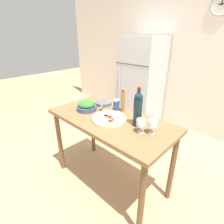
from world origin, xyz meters
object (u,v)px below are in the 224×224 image
(wine_bottle, at_px, (138,109))
(salad_bowl, at_px, (87,106))
(homemade_pizza, at_px, (109,119))
(salt_canister, at_px, (116,105))
(cast_iron_skillet, at_px, (103,103))
(wine_glass_far, at_px, (153,124))
(pepper_mill, at_px, (123,100))
(wine_glass_near, at_px, (141,123))
(refrigerator, at_px, (141,82))

(wine_bottle, xyz_separation_m, salad_bowl, (-0.65, -0.10, -0.13))
(homemade_pizza, relative_size, salt_canister, 2.79)
(homemade_pizza, bearing_deg, cast_iron_skillet, 143.83)
(wine_glass_far, height_order, pepper_mill, pepper_mill)
(wine_glass_far, height_order, homemade_pizza, wine_glass_far)
(wine_glass_near, relative_size, pepper_mill, 0.48)
(wine_glass_near, bearing_deg, wine_glass_far, 35.89)
(refrigerator, distance_m, salt_canister, 1.57)
(refrigerator, xyz_separation_m, wine_glass_far, (1.25, -1.60, 0.14))
(salt_canister, bearing_deg, wine_bottle, -19.68)
(cast_iron_skillet, bearing_deg, refrigerator, 106.37)
(wine_glass_near, relative_size, cast_iron_skillet, 0.44)
(refrigerator, relative_size, wine_glass_far, 12.84)
(wine_glass_far, bearing_deg, wine_bottle, 171.03)
(cast_iron_skillet, bearing_deg, pepper_mill, 1.82)
(wine_glass_far, relative_size, pepper_mill, 0.48)
(refrigerator, xyz_separation_m, homemade_pizza, (0.78, -1.68, 0.06))
(wine_glass_far, xyz_separation_m, pepper_mill, (-0.51, 0.20, 0.04))
(pepper_mill, bearing_deg, refrigerator, 117.49)
(salad_bowl, bearing_deg, pepper_mill, 39.45)
(refrigerator, height_order, salad_bowl, refrigerator)
(wine_glass_far, distance_m, salad_bowl, 0.85)
(wine_glass_near, bearing_deg, salad_bowl, -179.04)
(refrigerator, bearing_deg, cast_iron_skillet, -73.63)
(refrigerator, distance_m, cast_iron_skillet, 1.48)
(refrigerator, distance_m, salad_bowl, 1.72)
(salad_bowl, xyz_separation_m, salt_canister, (0.25, 0.25, 0.01))
(wine_glass_near, height_order, salt_canister, wine_glass_near)
(wine_glass_far, relative_size, salt_canister, 1.03)
(wine_glass_far, bearing_deg, pepper_mill, 159.06)
(homemade_pizza, bearing_deg, pepper_mill, 100.41)
(wine_glass_far, xyz_separation_m, cast_iron_skillet, (-0.83, 0.19, -0.08))
(refrigerator, height_order, cast_iron_skillet, refrigerator)
(homemade_pizza, relative_size, cast_iron_skillet, 1.18)
(wine_glass_near, relative_size, wine_glass_far, 1.00)
(wine_bottle, bearing_deg, cast_iron_skillet, 166.25)
(homemade_pizza, distance_m, cast_iron_skillet, 0.45)
(pepper_mill, relative_size, salad_bowl, 1.17)
(wine_bottle, distance_m, salad_bowl, 0.67)
(homemade_pizza, bearing_deg, salt_canister, 117.07)
(refrigerator, relative_size, cast_iron_skillet, 5.59)
(wine_bottle, distance_m, pepper_mill, 0.37)
(wine_bottle, xyz_separation_m, pepper_mill, (-0.33, 0.17, -0.04))
(salt_canister, bearing_deg, pepper_mill, 15.37)
(salt_canister, height_order, cast_iron_skillet, salt_canister)
(homemade_pizza, bearing_deg, wine_bottle, 21.98)
(wine_glass_far, height_order, salt_canister, wine_glass_far)
(wine_glass_far, distance_m, salt_canister, 0.62)
(pepper_mill, relative_size, salt_canister, 2.15)
(salad_bowl, bearing_deg, wine_glass_far, 4.92)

